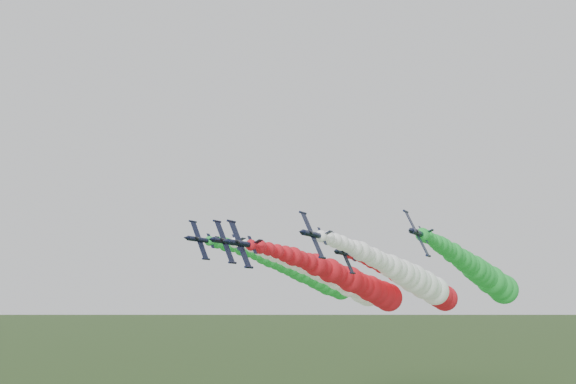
% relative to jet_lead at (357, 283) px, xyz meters
% --- Properties ---
extents(jet_lead, '(11.50, 68.55, 16.59)m').
position_rel_jet_lead_xyz_m(jet_lead, '(0.00, 0.00, 0.00)').
color(jet_lead, black).
rests_on(jet_lead, ground).
extents(jet_inner_left, '(11.69, 68.74, 16.79)m').
position_rel_jet_lead_xyz_m(jet_inner_left, '(-7.82, 7.68, 1.19)').
color(jet_inner_left, black).
rests_on(jet_inner_left, ground).
extents(jet_inner_right, '(11.58, 68.63, 16.67)m').
position_rel_jet_lead_xyz_m(jet_inner_right, '(10.08, 7.75, 1.51)').
color(jet_inner_right, black).
rests_on(jet_inner_right, ground).
extents(jet_outer_left, '(11.37, 68.42, 16.47)m').
position_rel_jet_lead_xyz_m(jet_outer_left, '(-18.30, 13.62, 2.58)').
color(jet_outer_left, black).
rests_on(jet_outer_left, ground).
extents(jet_outer_right, '(11.72, 68.77, 16.81)m').
position_rel_jet_lead_xyz_m(jet_outer_right, '(25.38, 16.79, 1.93)').
color(jet_outer_right, black).
rests_on(jet_outer_right, ground).
extents(jet_trail, '(11.58, 68.63, 16.68)m').
position_rel_jet_lead_xyz_m(jet_trail, '(8.67, 24.33, -0.33)').
color(jet_trail, black).
rests_on(jet_trail, ground).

